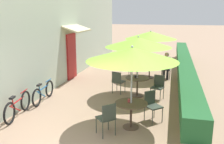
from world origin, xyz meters
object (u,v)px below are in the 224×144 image
(coffee_cup_mid, at_px, (135,77))
(seated_patron_far_right, at_px, (166,65))
(cafe_chair_mid_right, at_px, (158,85))
(bicycle_leaning, at_px, (18,106))
(patio_umbrella_far, at_px, (151,35))
(patio_umbrella_near, at_px, (132,54))
(cafe_chair_mid_left, at_px, (118,80))
(cafe_chair_near_left, at_px, (152,104))
(patio_table_far, at_px, (150,66))
(patio_table_near, at_px, (131,109))
(bicycle_second, at_px, (43,92))
(cafe_chair_near_right, at_px, (107,117))
(patio_umbrella_mid, at_px, (138,42))
(patio_table_mid, at_px, (137,82))
(cafe_chair_far_right, at_px, (166,68))
(cafe_chair_far_left, at_px, (133,66))
(coffee_cup_near, at_px, (129,100))

(coffee_cup_mid, relative_size, seated_patron_far_right, 0.07)
(cafe_chair_mid_right, bearing_deg, bicycle_leaning, 49.24)
(patio_umbrella_far, bearing_deg, cafe_chair_mid_right, -78.83)
(patio_umbrella_near, distance_m, cafe_chair_mid_left, 3.30)
(cafe_chair_near_left, bearing_deg, patio_table_far, -127.66)
(patio_table_near, xyz_separation_m, seated_patron_far_right, (0.75, 5.41, 0.14))
(cafe_chair_mid_left, distance_m, bicycle_second, 2.78)
(cafe_chair_near_right, height_order, cafe_chair_mid_left, same)
(cafe_chair_near_left, xyz_separation_m, cafe_chair_mid_right, (0.05, 1.89, 0.00))
(cafe_chair_mid_right, relative_size, seated_patron_far_right, 0.70)
(patio_table_near, xyz_separation_m, patio_umbrella_mid, (-0.21, 2.63, 1.48))
(patio_table_mid, distance_m, cafe_chair_mid_left, 0.78)
(patio_table_near, height_order, coffee_cup_mid, coffee_cup_mid)
(cafe_chair_far_right, height_order, bicycle_second, cafe_chair_far_right)
(patio_table_mid, bearing_deg, coffee_cup_mid, -166.05)
(cafe_chair_near_left, xyz_separation_m, bicycle_leaning, (-3.90, -0.69, -0.18))
(patio_umbrella_near, bearing_deg, cafe_chair_mid_right, 77.27)
(patio_umbrella_near, height_order, cafe_chair_far_left, patio_umbrella_near)
(cafe_chair_near_left, bearing_deg, cafe_chair_mid_right, -135.56)
(cafe_chair_near_right, relative_size, patio_table_mid, 0.99)
(bicycle_leaning, bearing_deg, patio_umbrella_far, 50.55)
(patio_table_near, bearing_deg, patio_umbrella_far, 90.29)
(coffee_cup_mid, height_order, cafe_chair_far_left, cafe_chair_far_left)
(cafe_chair_near_right, relative_size, seated_patron_far_right, 0.70)
(seated_patron_far_right, bearing_deg, cafe_chair_far_left, 1.51)
(coffee_cup_mid, bearing_deg, bicycle_leaning, -138.98)
(cafe_chair_near_left, relative_size, coffee_cup_mid, 9.67)
(patio_umbrella_mid, bearing_deg, cafe_chair_far_left, 102.16)
(patio_umbrella_near, xyz_separation_m, bicycle_second, (-3.32, 1.29, -1.69))
(coffee_cup_mid, distance_m, patio_table_far, 2.88)
(coffee_cup_near, height_order, patio_table_mid, coffee_cup_near)
(patio_table_mid, distance_m, bicycle_leaning, 4.20)
(patio_umbrella_mid, relative_size, bicycle_leaning, 1.43)
(cafe_chair_mid_right, relative_size, bicycle_leaning, 0.52)
(patio_table_near, relative_size, bicycle_second, 0.53)
(coffee_cup_near, distance_m, patio_umbrella_mid, 2.88)
(patio_umbrella_mid, xyz_separation_m, cafe_chair_far_left, (-0.60, 2.79, -1.51))
(bicycle_second, bearing_deg, bicycle_leaning, -97.26)
(bicycle_leaning, bearing_deg, seated_patron_far_right, 44.75)
(seated_patron_far_right, xyz_separation_m, bicycle_second, (-4.07, -4.12, -0.36))
(cafe_chair_near_right, distance_m, patio_umbrella_far, 6.27)
(coffee_cup_mid, bearing_deg, bicycle_second, -156.47)
(patio_umbrella_far, bearing_deg, patio_table_far, 90.00)
(cafe_chair_near_right, distance_m, patio_table_mid, 3.24)
(patio_table_near, height_order, bicycle_leaning, bicycle_leaning)
(patio_umbrella_far, distance_m, cafe_chair_far_left, 1.70)
(bicycle_leaning, bearing_deg, cafe_chair_mid_right, 24.82)
(coffee_cup_near, xyz_separation_m, patio_table_far, (0.04, 5.43, -0.21))
(cafe_chair_mid_left, xyz_separation_m, seated_patron_far_right, (1.73, 2.64, 0.17))
(cafe_chair_mid_right, bearing_deg, patio_table_far, -62.69)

